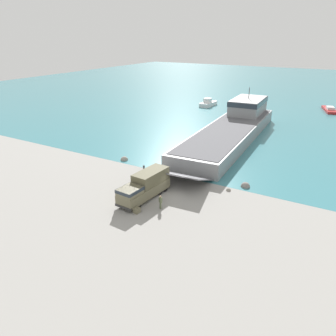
% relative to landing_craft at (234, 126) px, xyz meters
% --- Properties ---
extents(ground_plane, '(240.00, 240.00, 0.00)m').
position_rel_landing_craft_xyz_m(ground_plane, '(2.41, -28.65, -2.09)').
color(ground_plane, gray).
extents(water_surface, '(240.00, 180.00, 0.01)m').
position_rel_landing_craft_xyz_m(water_surface, '(2.41, 66.47, -2.08)').
color(water_surface, teal).
rests_on(water_surface, ground_plane).
extents(landing_craft, '(11.15, 45.58, 8.31)m').
position_rel_landing_craft_xyz_m(landing_craft, '(0.00, 0.00, 0.00)').
color(landing_craft, gray).
rests_on(landing_craft, ground_plane).
extents(military_truck, '(3.04, 8.25, 3.26)m').
position_rel_landing_craft_xyz_m(military_truck, '(-0.42, -31.72, -0.44)').
color(military_truck, '#6B664C').
rests_on(military_truck, ground_plane).
extents(soldier_on_ramp, '(0.50, 0.44, 1.74)m').
position_rel_landing_craft_xyz_m(soldier_on_ramp, '(2.72, -33.13, -1.08)').
color(soldier_on_ramp, '#566042').
rests_on(soldier_on_ramp, ground_plane).
extents(moored_boat_a, '(4.84, 9.08, 1.31)m').
position_rel_landing_craft_xyz_m(moored_boat_a, '(14.48, 35.16, -1.65)').
color(moored_boat_a, '#B22323').
rests_on(moored_boat_a, ground_plane).
extents(moored_boat_c, '(3.04, 6.61, 2.28)m').
position_rel_landing_craft_xyz_m(moored_boat_c, '(-16.55, 25.05, -1.33)').
color(moored_boat_c, white).
rests_on(moored_boat_c, ground_plane).
extents(mooring_bollard, '(0.31, 0.31, 0.87)m').
position_rel_landing_craft_xyz_m(mooring_bollard, '(-5.54, -24.39, -1.61)').
color(mooring_bollard, '#333338').
rests_on(mooring_bollard, ground_plane).
extents(cargo_crate, '(0.68, 0.79, 0.61)m').
position_rel_landing_craft_xyz_m(cargo_crate, '(0.82, -35.30, -1.78)').
color(cargo_crate, '#6B664C').
rests_on(cargo_crate, ground_plane).
extents(shoreline_rock_a, '(0.65, 0.65, 0.65)m').
position_rel_landing_craft_xyz_m(shoreline_rock_a, '(8.00, -24.45, -2.09)').
color(shoreline_rock_a, gray).
rests_on(shoreline_rock_a, ground_plane).
extents(shoreline_rock_b, '(1.24, 1.24, 1.24)m').
position_rel_landing_craft_xyz_m(shoreline_rock_b, '(-10.85, -22.28, -2.09)').
color(shoreline_rock_b, gray).
rests_on(shoreline_rock_b, ground_plane).
extents(shoreline_rock_c, '(1.26, 1.26, 1.26)m').
position_rel_landing_craft_xyz_m(shoreline_rock_c, '(9.58, -22.20, -2.09)').
color(shoreline_rock_c, gray).
rests_on(shoreline_rock_c, ground_plane).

